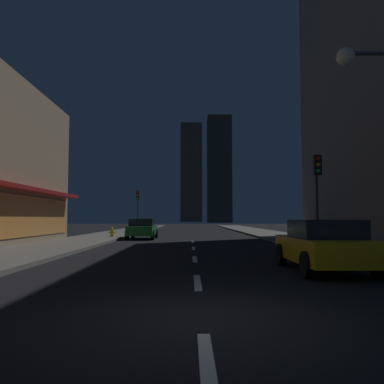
{
  "coord_description": "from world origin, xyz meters",
  "views": [
    {
      "loc": [
        -0.17,
        -6.06,
        1.49
      ],
      "look_at": [
        0.0,
        28.48,
        3.79
      ],
      "focal_mm": 36.92,
      "sensor_mm": 36.0,
      "label": 1
    }
  ],
  "objects_px": {
    "car_parked_near": "(324,245)",
    "street_lamp_right": "(372,101)",
    "traffic_light_far_left": "(138,202)",
    "car_parked_far": "(142,229)",
    "traffic_light_near_right": "(317,180)",
    "fire_hydrant_far_left": "(112,232)"
  },
  "relations": [
    {
      "from": "car_parked_near",
      "to": "street_lamp_right",
      "type": "bearing_deg",
      "value": 18.9
    },
    {
      "from": "traffic_light_far_left",
      "to": "street_lamp_right",
      "type": "bearing_deg",
      "value": -69.03
    },
    {
      "from": "car_parked_far",
      "to": "traffic_light_near_right",
      "type": "xyz_separation_m",
      "value": [
        9.1,
        -10.96,
        2.45
      ]
    },
    {
      "from": "car_parked_far",
      "to": "traffic_light_far_left",
      "type": "height_order",
      "value": "traffic_light_far_left"
    },
    {
      "from": "car_parked_near",
      "to": "traffic_light_near_right",
      "type": "height_order",
      "value": "traffic_light_near_right"
    },
    {
      "from": "fire_hydrant_far_left",
      "to": "traffic_light_far_left",
      "type": "distance_m",
      "value": 11.44
    },
    {
      "from": "street_lamp_right",
      "to": "traffic_light_near_right",
      "type": "bearing_deg",
      "value": 88.78
    },
    {
      "from": "car_parked_near",
      "to": "car_parked_far",
      "type": "distance_m",
      "value": 18.67
    },
    {
      "from": "fire_hydrant_far_left",
      "to": "car_parked_near",
      "type": "bearing_deg",
      "value": -62.04
    },
    {
      "from": "fire_hydrant_far_left",
      "to": "street_lamp_right",
      "type": "bearing_deg",
      "value": -56.87
    },
    {
      "from": "traffic_light_near_right",
      "to": "traffic_light_far_left",
      "type": "bearing_deg",
      "value": 115.83
    },
    {
      "from": "car_parked_near",
      "to": "street_lamp_right",
      "type": "relative_size",
      "value": 0.64
    },
    {
      "from": "car_parked_near",
      "to": "street_lamp_right",
      "type": "xyz_separation_m",
      "value": [
        1.78,
        0.61,
        4.33
      ]
    },
    {
      "from": "traffic_light_near_right",
      "to": "traffic_light_far_left",
      "type": "height_order",
      "value": "same"
    },
    {
      "from": "car_parked_near",
      "to": "fire_hydrant_far_left",
      "type": "distance_m",
      "value": 20.26
    },
    {
      "from": "street_lamp_right",
      "to": "fire_hydrant_far_left",
      "type": "bearing_deg",
      "value": 123.13
    },
    {
      "from": "traffic_light_far_left",
      "to": "street_lamp_right",
      "type": "distance_m",
      "value": 30.46
    },
    {
      "from": "fire_hydrant_far_left",
      "to": "traffic_light_near_right",
      "type": "xyz_separation_m",
      "value": [
        11.4,
        -11.62,
        2.74
      ]
    },
    {
      "from": "car_parked_near",
      "to": "car_parked_far",
      "type": "bearing_deg",
      "value": 112.68
    },
    {
      "from": "car_parked_far",
      "to": "fire_hydrant_far_left",
      "type": "height_order",
      "value": "car_parked_far"
    },
    {
      "from": "street_lamp_right",
      "to": "car_parked_near",
      "type": "bearing_deg",
      "value": -161.1
    },
    {
      "from": "traffic_light_near_right",
      "to": "traffic_light_far_left",
      "type": "distance_m",
      "value": 25.24
    }
  ]
}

